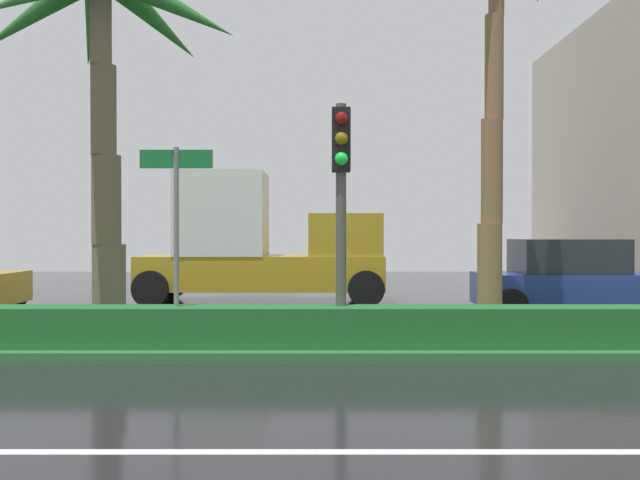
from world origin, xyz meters
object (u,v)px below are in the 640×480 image
object	(u,v)px
street_name_sign	(174,218)
palm_tree_centre_left	(101,36)
box_truck_lead	(257,245)
car_in_traffic_second	(569,279)
traffic_signal_median_right	(339,179)

from	to	relation	value
street_name_sign	palm_tree_centre_left	bearing A→B (deg)	139.20
palm_tree_centre_left	box_truck_lead	bearing A→B (deg)	73.44
street_name_sign	box_truck_lead	world-z (taller)	box_truck_lead
palm_tree_centre_left	car_in_traffic_second	size ratio (longest dim) A/B	1.53
palm_tree_centre_left	street_name_sign	bearing A→B (deg)	-40.80
traffic_signal_median_right	car_in_traffic_second	world-z (taller)	traffic_signal_median_right
street_name_sign	car_in_traffic_second	world-z (taller)	street_name_sign
traffic_signal_median_right	car_in_traffic_second	distance (m)	7.56
car_in_traffic_second	box_truck_lead	bearing A→B (deg)	157.45
palm_tree_centre_left	car_in_traffic_second	xyz separation A→B (m)	(9.30, 3.82, -4.35)
street_name_sign	traffic_signal_median_right	bearing A→B (deg)	1.57
traffic_signal_median_right	box_truck_lead	distance (m)	8.36
palm_tree_centre_left	street_name_sign	world-z (taller)	palm_tree_centre_left
traffic_signal_median_right	palm_tree_centre_left	bearing A→B (deg)	163.01
palm_tree_centre_left	traffic_signal_median_right	xyz separation A→B (m)	(3.98, -1.21, -2.49)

